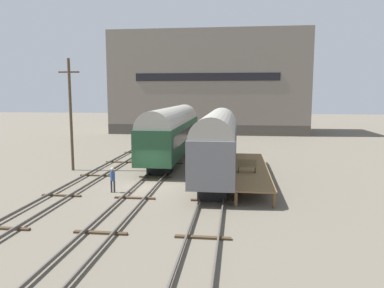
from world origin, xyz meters
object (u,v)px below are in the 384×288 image
(train_car_green, at_px, (172,130))
(utility_pole, at_px, (71,113))
(train_car_grey, at_px, (217,141))
(person_worker, at_px, (113,177))
(bench, at_px, (247,165))

(train_car_green, height_order, utility_pole, utility_pole)
(train_car_grey, relative_size, person_worker, 8.94)
(train_car_grey, height_order, bench, train_car_grey)
(person_worker, xyz_separation_m, utility_pole, (-5.87, 6.74, 3.89))
(train_car_grey, bearing_deg, train_car_green, 122.07)
(train_car_green, relative_size, bench, 12.98)
(bench, relative_size, utility_pole, 0.15)
(train_car_grey, xyz_separation_m, person_worker, (-6.72, -4.75, -1.97))
(train_car_grey, bearing_deg, utility_pole, 170.98)
(bench, distance_m, utility_pole, 15.63)
(train_car_green, bearing_deg, train_car_grey, -57.93)
(bench, height_order, person_worker, bench)
(utility_pole, bearing_deg, train_car_green, 36.72)
(bench, bearing_deg, person_worker, -160.79)
(train_car_grey, height_order, person_worker, train_car_grey)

